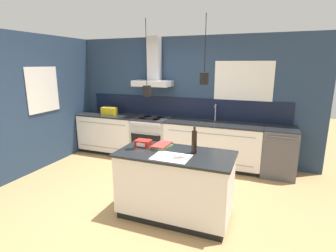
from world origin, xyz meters
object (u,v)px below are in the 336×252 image
Objects in this scene: book_stack at (162,146)px; yellow_toolbox at (109,111)px; bottle_on_island at (194,142)px; oven_range at (152,138)px; dishwasher at (279,152)px; red_supply_box at (143,143)px.

book_stack is 1.02× the size of yellow_toolbox.
book_stack is at bearing 173.50° from bottle_on_island.
oven_range is at bearing -0.23° from yellow_toolbox.
bottle_on_island reaches higher than dishwasher.
dishwasher is 4.28× the size of red_supply_box.
red_supply_box is at bearing 178.44° from bottle_on_island.
red_supply_box is at bearing -134.71° from dishwasher.
oven_range is at bearing 118.59° from book_stack.
yellow_toolbox is at bearing 133.91° from red_supply_box.
bottle_on_island reaches higher than book_stack.
yellow_toolbox is (-2.55, 1.90, -0.08)m from bottle_on_island.
oven_range is 2.48m from bottle_on_island.
bottle_on_island is at bearing -1.56° from red_supply_box.
yellow_toolbox is at bearing 143.39° from bottle_on_island.
book_stack is at bearing -41.62° from yellow_toolbox.
book_stack is (1.00, -1.84, 0.48)m from oven_range.
book_stack is at bearing -130.81° from dishwasher.
oven_range is 1.20m from yellow_toolbox.
red_supply_box is (0.73, -1.87, 0.50)m from oven_range.
oven_range is 2.49× the size of bottle_on_island.
bottle_on_island is 1.72× the size of red_supply_box.
bottle_on_island is 0.75m from red_supply_box.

